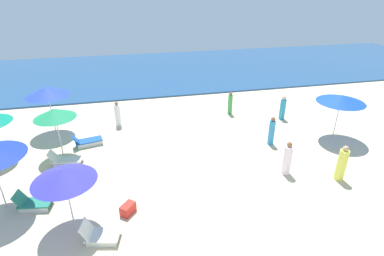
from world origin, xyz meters
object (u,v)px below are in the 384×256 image
(beachgoer_6, at_px, (118,115))
(cooler_box_0, at_px, (128,209))
(lounge_chair_4_1, at_px, (87,141))
(lounge_chair_2_0, at_px, (99,234))
(beachgoer_1, at_px, (283,108))
(beachgoer_2, at_px, (272,132))
(umbrella_4, at_px, (54,113))
(lounge_chair_7_0, at_px, (32,202))
(umbrella_2, at_px, (63,175))
(umbrella_0, at_px, (341,99))
(beachgoer_0, at_px, (230,104))
(beachgoer_4, at_px, (342,164))
(lounge_chair_4_0, at_px, (65,160))
(beachgoer_5, at_px, (287,159))
(umbrella_5, at_px, (47,91))

(beachgoer_6, relative_size, cooler_box_0, 2.59)
(lounge_chair_4_1, bearing_deg, lounge_chair_2_0, 175.23)
(beachgoer_1, bearing_deg, beachgoer_2, -65.67)
(umbrella_4, bearing_deg, lounge_chair_7_0, -97.24)
(umbrella_4, distance_m, beachgoer_6, 4.26)
(umbrella_2, bearing_deg, beachgoer_1, 30.38)
(lounge_chair_7_0, bearing_deg, beachgoer_6, -16.05)
(umbrella_0, height_order, beachgoer_0, umbrella_0)
(lounge_chair_2_0, relative_size, beachgoer_1, 0.86)
(lounge_chair_2_0, bearing_deg, beachgoer_6, 8.20)
(umbrella_2, bearing_deg, beachgoer_0, 43.56)
(umbrella_2, relative_size, beachgoer_4, 1.41)
(umbrella_4, relative_size, beachgoer_1, 1.62)
(lounge_chair_7_0, bearing_deg, umbrella_0, -70.54)
(beachgoer_4, distance_m, beachgoer_6, 12.15)
(lounge_chair_7_0, bearing_deg, lounge_chair_4_0, -4.25)
(cooler_box_0, bearing_deg, beachgoer_6, 42.08)
(beachgoer_6, bearing_deg, lounge_chair_4_1, -35.94)
(umbrella_4, xyz_separation_m, beachgoer_5, (10.09, -3.90, -1.53))
(lounge_chair_2_0, relative_size, lounge_chair_7_0, 0.96)
(beachgoer_5, bearing_deg, lounge_chair_4_1, -82.31)
(lounge_chair_7_0, distance_m, beachgoer_5, 10.60)
(beachgoer_6, bearing_deg, cooler_box_0, 3.82)
(umbrella_4, bearing_deg, cooler_box_0, -58.79)
(umbrella_5, xyz_separation_m, beachgoer_5, (10.90, -6.73, -1.72))
(lounge_chair_2_0, bearing_deg, umbrella_2, 56.59)
(umbrella_4, height_order, beachgoer_4, umbrella_4)
(umbrella_4, distance_m, lounge_chair_4_0, 2.23)
(umbrella_4, distance_m, lounge_chair_7_0, 4.43)
(beachgoer_1, bearing_deg, beachgoer_4, -34.60)
(lounge_chair_4_1, distance_m, beachgoer_5, 10.12)
(umbrella_4, bearing_deg, beachgoer_1, 7.29)
(umbrella_2, distance_m, beachgoer_1, 13.58)
(lounge_chair_2_0, distance_m, cooler_box_0, 1.50)
(umbrella_2, height_order, lounge_chair_4_0, umbrella_2)
(lounge_chair_4_1, bearing_deg, umbrella_5, 29.96)
(lounge_chair_4_0, bearing_deg, lounge_chair_2_0, -152.73)
(umbrella_2, distance_m, beachgoer_4, 11.09)
(umbrella_0, xyz_separation_m, lounge_chair_4_1, (-13.25, 2.05, -2.03))
(umbrella_0, relative_size, beachgoer_4, 1.50)
(beachgoer_1, height_order, beachgoer_4, beachgoer_4)
(beachgoer_6, bearing_deg, lounge_chair_4_0, -32.00)
(lounge_chair_4_0, bearing_deg, umbrella_4, 23.15)
(lounge_chair_2_0, xyz_separation_m, cooler_box_0, (0.98, 1.13, -0.06))
(lounge_chair_7_0, xyz_separation_m, cooler_box_0, (3.54, -1.11, -0.05))
(umbrella_5, relative_size, beachgoer_4, 1.63)
(umbrella_5, relative_size, beachgoer_1, 1.76)
(beachgoer_0, relative_size, beachgoer_5, 0.94)
(umbrella_0, distance_m, beachgoer_4, 4.44)
(beachgoer_4, bearing_deg, umbrella_2, -18.34)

